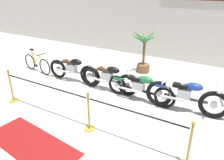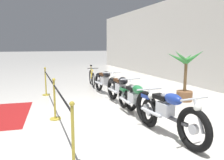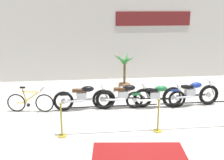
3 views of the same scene
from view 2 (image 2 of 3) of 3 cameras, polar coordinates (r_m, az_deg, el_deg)
The scene contains 11 objects.
ground_plane at distance 6.21m, azimuth -1.37°, elevation -8.31°, with size 120.00×120.00×0.00m, color silver.
motorcycle_black_0 at distance 8.25m, azimuth -1.84°, elevation -0.51°, with size 2.15×0.62×0.95m.
motorcycle_black_1 at distance 6.86m, azimuth 2.33°, elevation -2.61°, with size 2.14×0.62×0.94m.
motorcycle_green_2 at distance 5.77m, azimuth 5.97°, elevation -4.98°, with size 2.27×0.62×0.91m.
motorcycle_blue_3 at distance 4.66m, azimuth 14.09°, elevation -8.35°, with size 2.28×0.62×0.98m.
bicycle at distance 10.06m, azimuth -5.31°, elevation 0.55°, with size 1.67×0.48×0.94m.
potted_palm_left_of_row at distance 7.65m, azimuth 18.49°, elevation 0.76°, with size 1.01×1.09×1.77m.
stanchion_far_left at distance 6.97m, azimuth -16.08°, elevation -1.17°, with size 5.35×0.28×1.05m.
stanchion_mid_left at distance 5.70m, azimuth -14.71°, elevation -6.47°, with size 0.28×0.28×1.05m.
stanchion_mid_right at distance 3.49m, azimuth -10.09°, elevation -16.64°, with size 0.28×0.28×1.05m.
floor_banner at distance 6.59m, azimuth -25.23°, elevation -8.13°, with size 2.42×0.97×0.01m, color maroon.
Camera 2 is at (5.58, -1.99, 1.87)m, focal length 35.00 mm.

